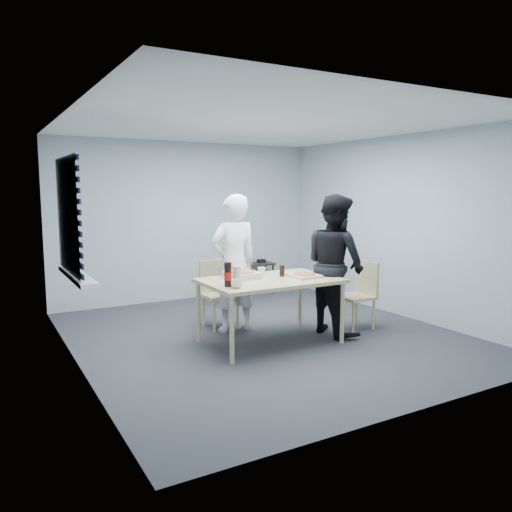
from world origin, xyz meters
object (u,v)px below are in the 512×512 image
chair_far (217,288)px  mug_b (262,271)px  person_white (234,263)px  dining_table (270,284)px  side_table (251,268)px  soda_bottle (228,275)px  chair_right (360,290)px  stool (232,279)px  person_black (335,264)px  backpack (232,261)px  mug_a (237,284)px

chair_far → mug_b: (0.29, -0.68, 0.31)m
person_white → mug_b: size_ratio=17.70×
dining_table → side_table: (1.16, 2.57, -0.25)m
chair_far → soda_bottle: soda_bottle is taller
chair_right → side_table: size_ratio=1.09×
chair_right → stool: bearing=113.7°
person_white → mug_b: bearing=119.5°
chair_far → side_table: size_ratio=1.09×
mug_b → person_black: bearing=-22.0°
person_black → stool: size_ratio=3.32×
person_white → backpack: person_white is taller
stool → mug_a: mug_a is taller
dining_table → mug_a: (-0.60, -0.29, 0.11)m
person_white → stool: size_ratio=3.32×
chair_right → backpack: size_ratio=2.38×
backpack → mug_a: 2.48m
backpack → dining_table: bearing=-88.1°
person_white → side_table: person_white is taller
chair_right → mug_a: chair_right is taller
stool → chair_far: bearing=-126.3°
chair_right → stool: 2.19m
chair_right → person_white: person_white is taller
side_table → soda_bottle: bearing=-123.4°
mug_b → chair_far: bearing=113.2°
soda_bottle → mug_a: bearing=-69.7°
person_white → chair_right: bearing=154.6°
dining_table → backpack: backpack is taller
chair_right → backpack: (-0.88, 1.99, 0.20)m
stool → soda_bottle: size_ratio=1.98×
person_white → person_black: (1.07, -0.71, 0.00)m
person_black → backpack: 2.04m
backpack → soda_bottle: bearing=-102.2°
chair_far → mug_b: bearing=-66.8°
dining_table → mug_a: mug_a is taller
dining_table → mug_b: size_ratio=15.92×
person_black → mug_b: person_black is taller
dining_table → person_white: bearing=102.1°
dining_table → side_table: size_ratio=1.95×
dining_table → chair_right: size_ratio=1.79×
stool → mug_b: (-0.42, -1.65, 0.40)m
mug_a → soda_bottle: size_ratio=0.46×
stool → mug_b: mug_b is taller
side_table → mug_b: size_ratio=8.15×
dining_table → person_white: size_ratio=0.90×
mug_a → mug_b: size_ratio=1.23×
chair_far → side_table: 2.11m
dining_table → person_black: bearing=-2.6°
chair_far → chair_right: same height
soda_bottle → dining_table: bearing=15.0°
chair_right → backpack: 2.18m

